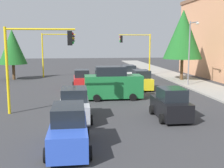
{
  "coord_description": "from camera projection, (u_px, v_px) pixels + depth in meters",
  "views": [
    {
      "loc": [
        25.01,
        -2.96,
        4.77
      ],
      "look_at": [
        1.45,
        0.06,
        1.2
      ],
      "focal_mm": 44.65,
      "sensor_mm": 36.0,
      "label": 1
    }
  ],
  "objects": [
    {
      "name": "ground_plane",
      "position": [
        109.0,
        95.0,
        25.62
      ],
      "size": [
        120.0,
        120.0,
        0.0
      ],
      "primitive_type": "plane",
      "color": "#353538"
    },
    {
      "name": "car_black",
      "position": [
        171.0,
        105.0,
        17.46
      ],
      "size": [
        3.61,
        1.99,
        1.98
      ],
      "color": "black",
      "rests_on": "ground"
    },
    {
      "name": "car_yellow",
      "position": [
        141.0,
        80.0,
        28.5
      ],
      "size": [
        4.1,
        2.02,
        1.98
      ],
      "color": "yellow",
      "rests_on": "ground"
    },
    {
      "name": "traffic_signal_far_left",
      "position": [
        138.0,
        46.0,
        39.45
      ],
      "size": [
        0.36,
        4.59,
        5.94
      ],
      "color": "yellow",
      "rests_on": "ground"
    },
    {
      "name": "lane_arrow_near",
      "position": [
        77.0,
        138.0,
        13.94
      ],
      "size": [
        2.4,
        1.1,
        1.1
      ],
      "color": "silver",
      "rests_on": "ground"
    },
    {
      "name": "car_silver",
      "position": [
        74.0,
        105.0,
        17.21
      ],
      "size": [
        4.02,
        2.08,
        1.98
      ],
      "color": "#B2B5BA",
      "rests_on": "ground"
    },
    {
      "name": "tree_roadside_mid",
      "position": [
        183.0,
        35.0,
        33.87
      ],
      "size": [
        4.73,
        4.73,
        8.67
      ],
      "color": "brown",
      "rests_on": "ground"
    },
    {
      "name": "car_red",
      "position": [
        82.0,
        80.0,
        28.75
      ],
      "size": [
        3.65,
        1.98,
        1.98
      ],
      "color": "red",
      "rests_on": "ground"
    },
    {
      "name": "street_lamp_curbside",
      "position": [
        191.0,
        46.0,
        29.67
      ],
      "size": [
        2.15,
        0.28,
        7.0
      ],
      "color": "slate",
      "rests_on": "ground"
    },
    {
      "name": "traffic_signal_far_right",
      "position": [
        56.0,
        46.0,
        38.0
      ],
      "size": [
        0.36,
        4.59,
        5.98
      ],
      "color": "yellow",
      "rests_on": "ground"
    },
    {
      "name": "tree_opposite_side",
      "position": [
        12.0,
        47.0,
        35.38
      ],
      "size": [
        3.52,
        3.52,
        6.4
      ],
      "color": "brown",
      "rests_on": "ground"
    },
    {
      "name": "sidewalk_kerb",
      "position": [
        195.0,
        84.0,
        31.83
      ],
      "size": [
        80.0,
        4.0,
        0.15
      ],
      "primitive_type": "cube",
      "color": "gray",
      "rests_on": "ground"
    },
    {
      "name": "traffic_signal_near_right",
      "position": [
        34.0,
        53.0,
        18.41
      ],
      "size": [
        0.36,
        4.59,
        5.77
      ],
      "color": "yellow",
      "rests_on": "ground"
    },
    {
      "name": "delivery_van_green",
      "position": [
        113.0,
        84.0,
        23.47
      ],
      "size": [
        2.22,
        4.8,
        2.77
      ],
      "color": "#1E7238",
      "rests_on": "ground"
    },
    {
      "name": "car_blue",
      "position": [
        69.0,
        129.0,
        12.47
      ],
      "size": [
        4.18,
        1.93,
        1.98
      ],
      "color": "blue",
      "rests_on": "ground"
    },
    {
      "name": "car_white",
      "position": [
        128.0,
        74.0,
        34.63
      ],
      "size": [
        3.87,
        2.04,
        1.98
      ],
      "color": "white",
      "rests_on": "ground"
    }
  ]
}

